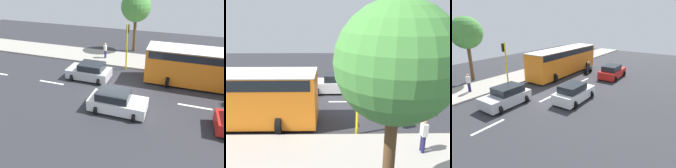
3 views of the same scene
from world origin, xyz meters
TOP-DOWN VIEW (x-y plane):
  - ground_plane at (0.00, 0.00)m, footprint 40.00×60.00m
  - sidewalk at (7.00, 0.00)m, footprint 4.00×60.00m
  - lane_stripe_far_north at (0.00, -12.00)m, footprint 0.20×2.40m
  - lane_stripe_north at (0.00, -6.00)m, footprint 0.20×2.40m
  - lane_stripe_mid at (0.00, 0.00)m, footprint 0.20×2.40m
  - lane_stripe_south at (0.00, 6.00)m, footprint 0.20×2.40m
  - car_red at (-2.13, -9.05)m, footprint 2.26×4.17m
  - car_white at (-2.17, -0.69)m, footprint 2.20×4.02m
  - car_silver at (1.80, 3.07)m, footprint 2.37×3.86m
  - city_bus at (3.48, -7.29)m, footprint 3.20×11.00m
  - motorcycle at (1.06, -9.04)m, footprint 0.60×1.30m
  - pedestrian_near_signal at (6.68, 3.30)m, footprint 0.40×0.24m
  - traffic_light_corner at (4.85, 0.43)m, footprint 0.49×0.24m
  - street_tree_south at (10.22, 0.86)m, footprint 3.35×3.35m

SIDE VIEW (x-z plane):
  - ground_plane at x=0.00m, z-range -0.10..0.00m
  - lane_stripe_far_north at x=0.00m, z-range 0.00..0.01m
  - lane_stripe_north at x=0.00m, z-range 0.00..0.01m
  - lane_stripe_mid at x=0.00m, z-range 0.00..0.01m
  - lane_stripe_south at x=0.00m, z-range 0.00..0.01m
  - sidewalk at x=7.00m, z-range 0.00..0.15m
  - motorcycle at x=1.06m, z-range -0.12..1.41m
  - car_white at x=-2.17m, z-range -0.05..1.47m
  - car_silver at x=1.80m, z-range -0.05..1.47m
  - car_red at x=-2.13m, z-range -0.05..1.47m
  - pedestrian_near_signal at x=6.68m, z-range 0.21..1.90m
  - city_bus at x=3.48m, z-range 0.27..3.43m
  - traffic_light_corner at x=4.85m, z-range 0.68..5.18m
  - street_tree_south at x=10.22m, z-range 1.71..8.56m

